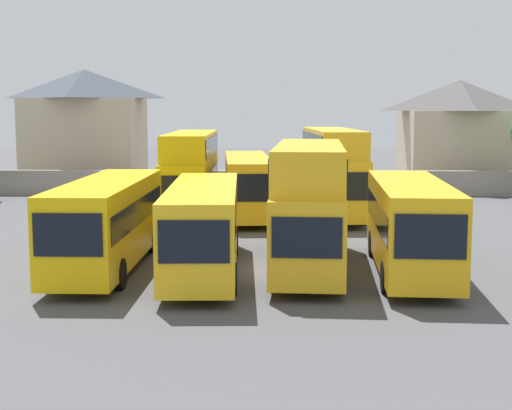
% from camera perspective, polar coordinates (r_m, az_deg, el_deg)
% --- Properties ---
extents(ground, '(140.00, 140.00, 0.00)m').
position_cam_1_polar(ground, '(46.92, 0.32, -0.28)').
color(ground, '#4C4C4F').
extents(depot_boundary_wall, '(56.00, 0.50, 1.80)m').
position_cam_1_polar(depot_boundary_wall, '(53.82, 0.41, 1.68)').
color(depot_boundary_wall, gray).
rests_on(depot_boundary_wall, ground).
extents(bus_1, '(2.72, 11.13, 3.45)m').
position_cam_1_polar(bus_1, '(29.87, -11.19, -1.03)').
color(bus_1, yellow).
rests_on(bus_1, ground).
extents(bus_2, '(2.90, 11.34, 3.34)m').
position_cam_1_polar(bus_2, '(28.63, -4.01, -1.38)').
color(bus_2, yellow).
rests_on(bus_2, ground).
extents(bus_3, '(3.23, 10.91, 4.86)m').
position_cam_1_polar(bus_3, '(29.24, 4.04, 0.43)').
color(bus_3, gold).
rests_on(bus_3, ground).
extents(bus_4, '(3.19, 10.55, 3.50)m').
position_cam_1_polar(bus_4, '(29.06, 11.61, -1.23)').
color(bus_4, '#EDAE15').
rests_on(bus_4, ground).
extents(bus_5, '(2.67, 11.99, 4.83)m').
position_cam_1_polar(bus_5, '(43.79, -4.93, 2.73)').
color(bus_5, yellow).
rests_on(bus_5, ground).
extents(bus_6, '(3.21, 11.89, 3.46)m').
position_cam_1_polar(bus_6, '(43.45, -0.66, 1.73)').
color(bus_6, gold).
rests_on(bus_6, ground).
extents(bus_7, '(3.09, 11.25, 5.03)m').
position_cam_1_polar(bus_7, '(43.67, 5.85, 2.84)').
color(bus_7, yellow).
rests_on(bus_7, ground).
extents(house_terrace_left, '(9.17, 8.27, 9.29)m').
position_cam_1_polar(house_terrace_left, '(62.40, -12.79, 5.81)').
color(house_terrace_left, '#C6B293').
rests_on(house_terrace_left, ground).
extents(house_terrace_centre, '(8.75, 7.52, 8.40)m').
position_cam_1_polar(house_terrace_centre, '(61.55, 15.08, 5.31)').
color(house_terrace_centre, '#C6B293').
rests_on(house_terrace_centre, ground).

